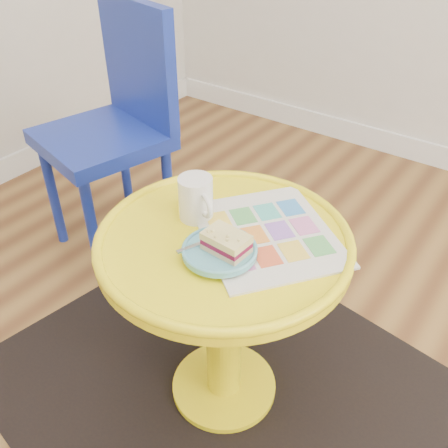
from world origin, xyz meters
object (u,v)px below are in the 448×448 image
Objects in this scene: plate at (220,251)px; mug at (196,197)px; newspaper at (267,234)px; chair at (117,119)px; side_table at (224,288)px.

mug is at bearing 146.22° from plate.
newspaper is at bearing 72.81° from plate.
newspaper is 2.09× the size of plate.
newspaper is 0.19m from mug.
chair reaches higher than newspaper.
chair is 0.77m from mug.
side_table is 3.62× the size of plate.
side_table is at bearing 8.85° from mug.
newspaper is 0.14m from plate.
newspaper is at bearing 36.69° from mug.
side_table is 1.73× the size of newspaper.
side_table is 5.23× the size of mug.
mug is at bearing -130.50° from newspaper.
side_table is 0.20m from plate.
side_table is 0.20m from newspaper.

